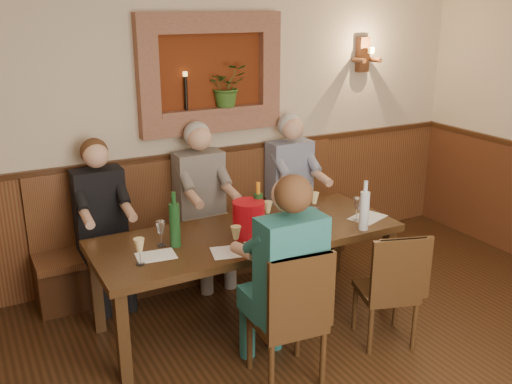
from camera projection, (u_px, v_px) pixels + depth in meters
room_shell at (437, 135)px, 2.54m from camera, size 6.04×6.04×2.82m
wainscoting at (412, 381)px, 2.94m from camera, size 6.02×6.02×1.15m
wall_niche at (215, 78)px, 5.14m from camera, size 1.36×0.30×1.06m
wall_sconce at (364, 55)px, 5.82m from camera, size 0.25×0.20×0.35m
dining_table at (248, 241)px, 4.47m from camera, size 2.40×0.90×0.75m
bench at (202, 240)px, 5.37m from camera, size 3.00×0.45×1.11m
chair_near_left at (287, 342)px, 3.82m from camera, size 0.48×0.48×0.98m
chair_near_right at (385, 309)px, 4.28m from camera, size 0.50×0.50×0.89m
person_bench_left at (104, 237)px, 4.79m from camera, size 0.41×0.51×1.41m
person_bench_mid at (204, 216)px, 5.18m from camera, size 0.44×0.53×1.46m
person_bench_right at (294, 200)px, 5.61m from camera, size 0.43×0.53×1.45m
person_chair_front at (283, 295)px, 3.78m from camera, size 0.44×0.54×1.47m
spittoon_bucket at (249, 219)px, 4.33m from camera, size 0.29×0.29×0.28m
wine_bottle_green_a at (258, 212)px, 4.40m from camera, size 0.09×0.09×0.40m
wine_bottle_green_b at (175, 224)px, 4.13m from camera, size 0.09×0.09×0.42m
water_bottle at (364, 210)px, 4.45m from camera, size 0.09×0.09×0.40m
tasting_sheet_a at (156, 256)px, 4.02m from camera, size 0.29×0.22×0.00m
tasting_sheet_b at (264, 243)px, 4.24m from camera, size 0.26×0.19×0.00m
tasting_sheet_c at (367, 217)px, 4.75m from camera, size 0.36×0.31×0.00m
tasting_sheet_d at (233, 251)px, 4.09m from camera, size 0.35×0.29×0.00m
wine_glass_0 at (314, 220)px, 4.43m from camera, size 0.08×0.08×0.19m
wine_glass_1 at (236, 239)px, 4.07m from camera, size 0.08×0.08×0.19m
wine_glass_2 at (140, 252)px, 3.86m from camera, size 0.08×0.08×0.19m
wine_glass_3 at (357, 209)px, 4.66m from camera, size 0.08×0.08×0.19m
wine_glass_4 at (268, 213)px, 4.58m from camera, size 0.08×0.08×0.19m
wine_glass_5 at (244, 228)px, 4.27m from camera, size 0.08×0.08×0.19m
wine_glass_6 at (314, 203)px, 4.80m from camera, size 0.08×0.08×0.19m
wine_glass_7 at (161, 234)px, 4.16m from camera, size 0.08×0.08×0.19m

